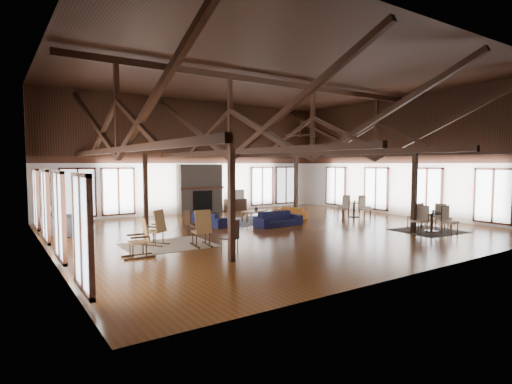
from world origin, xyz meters
TOP-DOWN VIEW (x-y plane):
  - floor at (0.00, 0.00)m, footprint 16.00×16.00m
  - ceiling at (0.00, 0.00)m, footprint 16.00×14.00m
  - wall_back at (0.00, 7.00)m, footprint 16.00×0.02m
  - wall_front at (0.00, -7.00)m, footprint 16.00×0.02m
  - wall_left at (-8.00, 0.00)m, footprint 0.02×14.00m
  - wall_right at (8.00, 0.00)m, footprint 0.02×14.00m
  - roof_truss at (0.00, 0.00)m, footprint 15.60×14.07m
  - post_grid at (0.00, 0.00)m, footprint 8.16×7.16m
  - fireplace at (0.00, 6.67)m, footprint 2.50×0.69m
  - ceiling_fan at (0.50, -1.00)m, footprint 1.60×1.60m
  - sofa_navy_front at (0.73, 0.69)m, footprint 2.08×0.84m
  - sofa_navy_left at (-1.61, 2.39)m, footprint 2.09×1.17m
  - sofa_orange at (2.76, 2.43)m, footprint 1.77×1.01m
  - coffee_table at (0.68, 2.45)m, footprint 1.40×1.02m
  - vase at (0.80, 2.47)m, footprint 0.23×0.23m
  - armchair at (-7.04, 3.24)m, footprint 1.40×1.45m
  - side_table_lamp at (-7.57, 3.70)m, footprint 0.48×0.48m
  - rocking_chair_a at (-4.92, -0.31)m, footprint 0.89×1.00m
  - rocking_chair_b at (-3.80, -1.32)m, footprint 0.60×0.97m
  - rocking_chair_c at (-5.84, -1.64)m, footprint 0.89×0.53m
  - side_chair_a at (-3.33, 0.64)m, footprint 0.43×0.43m
  - side_chair_b at (-3.54, -2.74)m, footprint 0.54×0.54m
  - cafe_table_near at (4.83, -3.73)m, footprint 1.99×1.99m
  - cafe_table_far at (5.63, 0.96)m, footprint 1.97×1.97m
  - cup_near at (4.86, -3.76)m, footprint 0.15×0.15m
  - cup_far at (5.56, 0.87)m, footprint 0.15×0.15m
  - tv_console at (2.25, 6.75)m, footprint 1.25×0.47m
  - television at (2.29, 6.75)m, footprint 0.94×0.21m
  - rug_tan at (-4.63, -0.55)m, footprint 2.78×2.20m
  - rug_navy at (0.52, 2.64)m, footprint 3.52×2.76m
  - rug_dark at (4.84, -3.59)m, footprint 2.52×2.32m

SIDE VIEW (x-z plane):
  - floor at x=0.00m, z-range 0.00..0.00m
  - rug_tan at x=-4.63m, z-range 0.00..0.01m
  - rug_navy at x=0.52m, z-range 0.00..0.01m
  - rug_dark at x=4.84m, z-range 0.00..0.01m
  - sofa_orange at x=2.76m, z-range 0.00..0.49m
  - sofa_navy_left at x=-1.61m, z-range 0.00..0.58m
  - sofa_navy_front at x=0.73m, z-range 0.00..0.60m
  - tv_console at x=2.25m, z-range 0.00..0.63m
  - armchair at x=-7.04m, z-range 0.00..0.72m
  - coffee_table at x=0.68m, z-range 0.18..0.67m
  - side_table_lamp at x=-7.57m, z-range -0.15..1.07m
  - cafe_table_far at x=5.63m, z-range 0.00..1.02m
  - rocking_chair_c at x=-5.84m, z-range -0.03..1.07m
  - cafe_table_near at x=4.83m, z-range 0.00..1.04m
  - rocking_chair_a at x=-4.92m, z-range -0.03..1.11m
  - side_chair_a at x=-3.33m, z-range 0.08..1.01m
  - rocking_chair_b at x=-3.80m, z-range -0.03..1.14m
  - vase at x=0.80m, z-range 0.48..0.67m
  - side_chair_b at x=-3.54m, z-range 0.08..1.07m
  - cup_far at x=5.56m, z-range 0.74..0.83m
  - cup_near at x=4.86m, z-range 0.75..0.84m
  - television at x=2.29m, z-range 0.63..1.16m
  - fireplace at x=0.00m, z-range -0.01..2.59m
  - post_grid at x=0.00m, z-range 0.00..3.05m
  - wall_back at x=0.00m, z-range 0.00..6.00m
  - wall_front at x=0.00m, z-range 0.00..6.00m
  - wall_left at x=-8.00m, z-range 0.00..6.00m
  - wall_right at x=8.00m, z-range 0.00..6.00m
  - ceiling_fan at x=0.50m, z-range 3.36..4.11m
  - roof_truss at x=0.00m, z-range 2.46..5.60m
  - ceiling at x=0.00m, z-range 5.99..6.01m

